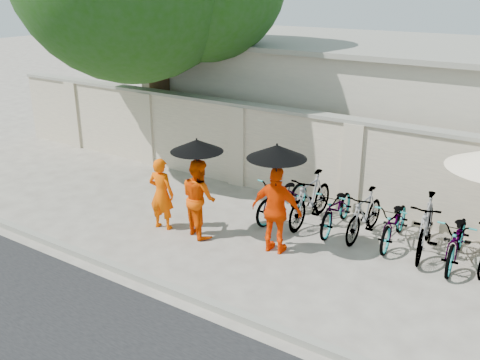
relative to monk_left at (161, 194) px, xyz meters
The scene contains 16 objects.
ground 1.17m from the monk_left, ahead, with size 80.00×80.00×0.00m, color #ABA493.
kerb 2.13m from the monk_left, 64.00° to the right, with size 40.00×0.16×0.12m, color gray.
compound_wall 3.63m from the monk_left, 58.64° to the left, with size 20.00×0.30×2.00m, color beige.
building_behind 7.52m from the monk_left, 67.29° to the left, with size 14.00×6.00×3.20m, color beige.
monk_left is the anchor object (origin of this frame).
monk_center 0.84m from the monk_left, 12.52° to the left, with size 0.77×0.60×1.59m, color #EC4701.
parasol_center 1.44m from the monk_left, ahead, with size 1.02×1.02×1.12m.
monk_right 2.51m from the monk_left, ahead, with size 0.99×0.41×1.69m, color #FE3D00.
parasol_right 2.81m from the monk_left, ahead, with size 1.08×1.08×1.17m.
bike_0 2.60m from the monk_left, 44.76° to the left, with size 0.63×1.81×0.95m, color gray.
bike_1 3.10m from the monk_left, 38.21° to the left, with size 0.52×1.83×1.10m, color gray.
bike_2 3.61m from the monk_left, 32.56° to the left, with size 0.61×1.74×0.92m, color gray.
bike_3 4.10m from the monk_left, 27.63° to the left, with size 0.46×1.64×0.98m, color gray.
bike_4 4.67m from the monk_left, 24.91° to the left, with size 0.59×1.70×0.89m, color gray.
bike_5 5.18m from the monk_left, 21.39° to the left, with size 0.52×1.85×1.11m, color gray.
bike_6 5.72m from the monk_left, 18.46° to the left, with size 0.64×1.83×0.96m, color gray.
Camera 1 is at (6.04, -7.42, 4.81)m, focal length 40.00 mm.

